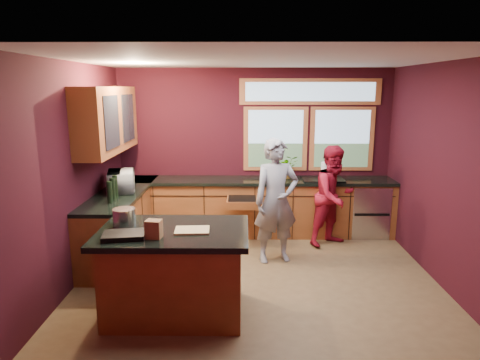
{
  "coord_description": "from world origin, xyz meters",
  "views": [
    {
      "loc": [
        -0.17,
        -5.09,
        2.39
      ],
      "look_at": [
        -0.22,
        0.4,
        1.2
      ],
      "focal_mm": 32.0,
      "sensor_mm": 36.0,
      "label": 1
    }
  ],
  "objects_px": {
    "person_red": "(334,196)",
    "island": "(175,271)",
    "person_grey": "(276,201)",
    "cutting_board": "(192,230)",
    "stock_pot": "(124,217)"
  },
  "relations": [
    {
      "from": "person_red",
      "to": "cutting_board",
      "type": "relative_size",
      "value": 4.41
    },
    {
      "from": "island",
      "to": "stock_pot",
      "type": "xyz_separation_m",
      "value": [
        -0.55,
        0.15,
        0.56
      ]
    },
    {
      "from": "cutting_board",
      "to": "stock_pot",
      "type": "bearing_deg",
      "value": 165.07
    },
    {
      "from": "island",
      "to": "stock_pot",
      "type": "bearing_deg",
      "value": 164.74
    },
    {
      "from": "person_grey",
      "to": "cutting_board",
      "type": "bearing_deg",
      "value": -138.61
    },
    {
      "from": "person_grey",
      "to": "person_red",
      "type": "height_order",
      "value": "person_grey"
    },
    {
      "from": "stock_pot",
      "to": "person_red",
      "type": "bearing_deg",
      "value": 36.25
    },
    {
      "from": "island",
      "to": "person_grey",
      "type": "relative_size",
      "value": 0.9
    },
    {
      "from": "island",
      "to": "stock_pot",
      "type": "distance_m",
      "value": 0.8
    },
    {
      "from": "person_red",
      "to": "stock_pot",
      "type": "xyz_separation_m",
      "value": [
        -2.66,
        -1.95,
        0.26
      ]
    },
    {
      "from": "person_grey",
      "to": "cutting_board",
      "type": "relative_size",
      "value": 4.93
    },
    {
      "from": "cutting_board",
      "to": "island",
      "type": "bearing_deg",
      "value": 165.96
    },
    {
      "from": "island",
      "to": "cutting_board",
      "type": "bearing_deg",
      "value": -14.04
    },
    {
      "from": "person_red",
      "to": "island",
      "type": "bearing_deg",
      "value": -168.64
    },
    {
      "from": "island",
      "to": "person_grey",
      "type": "distance_m",
      "value": 1.9
    }
  ]
}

